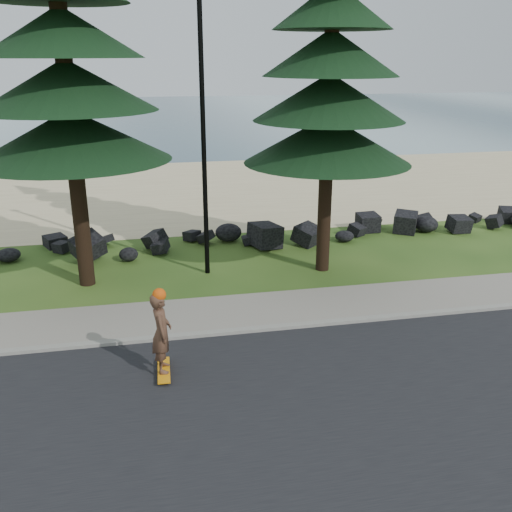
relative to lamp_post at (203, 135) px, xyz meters
The scene contains 9 objects.
ground 5.23m from the lamp_post, 90.00° to the right, with size 160.00×160.00×0.00m, color #264716.
road 8.74m from the lamp_post, 90.00° to the right, with size 160.00×7.00×0.02m, color black.
kerb 5.79m from the lamp_post, 90.00° to the right, with size 160.00×0.20×0.10m, color gray.
sidewalk 5.08m from the lamp_post, 90.00° to the right, with size 160.00×2.00×0.08m, color gray.
beach_sand 12.03m from the lamp_post, 90.00° to the left, with size 160.00×15.00×0.01m, color tan.
ocean 47.98m from the lamp_post, 90.00° to the left, with size 160.00×58.00×0.01m, color #335362.
seawall_boulders 4.78m from the lamp_post, 90.00° to the left, with size 60.00×2.40×1.10m, color black, non-canonical shape.
lamp_post is the anchor object (origin of this frame).
skateboarder 6.64m from the lamp_post, 105.63° to the right, with size 0.43×1.03×1.91m.
Camera 1 is at (-1.73, -12.89, 6.26)m, focal length 40.00 mm.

